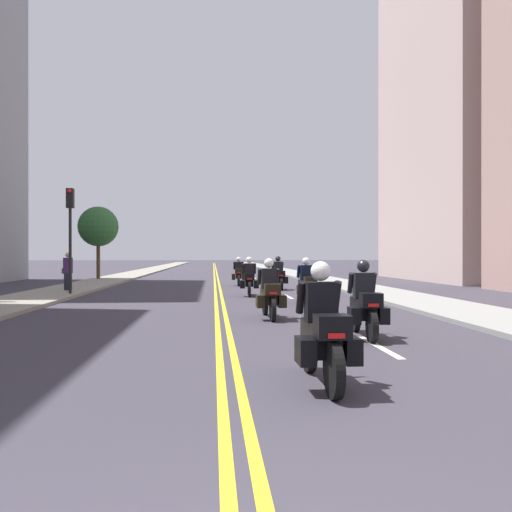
# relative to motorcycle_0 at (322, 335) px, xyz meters

# --- Properties ---
(ground_plane) EXTENTS (264.00, 264.00, 0.00)m
(ground_plane) POSITION_rel_motorcycle_0_xyz_m (-1.17, 42.84, -0.67)
(ground_plane) COLOR #36323C
(sidewalk_left) EXTENTS (2.79, 144.00, 0.12)m
(sidewalk_left) POSITION_rel_motorcycle_0_xyz_m (-8.20, 42.84, -0.61)
(sidewalk_left) COLOR gray
(sidewalk_left) RESTS_ON ground
(sidewalk_right) EXTENTS (2.79, 144.00, 0.12)m
(sidewalk_right) POSITION_rel_motorcycle_0_xyz_m (5.86, 42.84, -0.61)
(sidewalk_right) COLOR gray
(sidewalk_right) RESTS_ON ground
(centreline_yellow_inner) EXTENTS (0.12, 132.00, 0.01)m
(centreline_yellow_inner) POSITION_rel_motorcycle_0_xyz_m (-1.29, 42.84, -0.66)
(centreline_yellow_inner) COLOR yellow
(centreline_yellow_inner) RESTS_ON ground
(centreline_yellow_outer) EXTENTS (0.12, 132.00, 0.01)m
(centreline_yellow_outer) POSITION_rel_motorcycle_0_xyz_m (-1.05, 42.84, -0.66)
(centreline_yellow_outer) COLOR yellow
(centreline_yellow_outer) RESTS_ON ground
(lane_dashes_white) EXTENTS (0.14, 56.40, 0.01)m
(lane_dashes_white) POSITION_rel_motorcycle_0_xyz_m (1.65, 23.84, -0.66)
(lane_dashes_white) COLOR silver
(lane_dashes_white) RESTS_ON ground
(building_right_1) EXTENTS (6.63, 14.71, 26.05)m
(building_right_1) POSITION_rel_motorcycle_0_xyz_m (15.29, 28.42, 12.36)
(building_right_1) COLOR #C8ADA4
(building_right_1) RESTS_ON ground
(motorcycle_0) EXTENTS (0.77, 2.14, 1.61)m
(motorcycle_0) POSITION_rel_motorcycle_0_xyz_m (0.00, 0.00, 0.00)
(motorcycle_0) COLOR black
(motorcycle_0) RESTS_ON ground
(motorcycle_1) EXTENTS (0.78, 2.14, 1.59)m
(motorcycle_1) POSITION_rel_motorcycle_0_xyz_m (1.67, 3.90, -0.01)
(motorcycle_1) COLOR black
(motorcycle_1) RESTS_ON ground
(motorcycle_2) EXTENTS (0.77, 2.15, 1.60)m
(motorcycle_2) POSITION_rel_motorcycle_0_xyz_m (0.09, 7.33, -0.00)
(motorcycle_2) COLOR black
(motorcycle_2) RESTS_ON ground
(motorcycle_3) EXTENTS (0.78, 2.10, 1.61)m
(motorcycle_3) POSITION_rel_motorcycle_0_xyz_m (1.86, 11.69, -0.02)
(motorcycle_3) COLOR black
(motorcycle_3) RESTS_ON ground
(motorcycle_4) EXTENTS (0.78, 2.13, 1.62)m
(motorcycle_4) POSITION_rel_motorcycle_0_xyz_m (0.09, 15.23, 0.01)
(motorcycle_4) COLOR black
(motorcycle_4) RESTS_ON ground
(motorcycle_5) EXTENTS (0.78, 2.21, 1.64)m
(motorcycle_5) POSITION_rel_motorcycle_0_xyz_m (1.79, 19.21, -0.01)
(motorcycle_5) COLOR black
(motorcycle_5) RESTS_ON ground
(motorcycle_6) EXTENTS (0.78, 2.10, 1.59)m
(motorcycle_6) POSITION_rel_motorcycle_0_xyz_m (0.01, 22.83, -0.01)
(motorcycle_6) COLOR black
(motorcycle_6) RESTS_ON ground
(traffic_light_near) EXTENTS (0.28, 0.38, 4.41)m
(traffic_light_near) POSITION_rel_motorcycle_0_xyz_m (-7.21, 15.59, 2.41)
(traffic_light_near) COLOR black
(traffic_light_near) RESTS_ON ground
(pedestrian_1) EXTENTS (0.50, 0.34, 1.80)m
(pedestrian_1) POSITION_rel_motorcycle_0_xyz_m (-7.87, 17.72, 0.27)
(pedestrian_1) COLOR #252A38
(pedestrian_1) RESTS_ON ground
(street_tree_0) EXTENTS (2.64, 2.64, 4.91)m
(street_tree_0) POSITION_rel_motorcycle_0_xyz_m (-8.97, 29.36, 2.90)
(street_tree_0) COLOR #4F3B21
(street_tree_0) RESTS_ON ground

